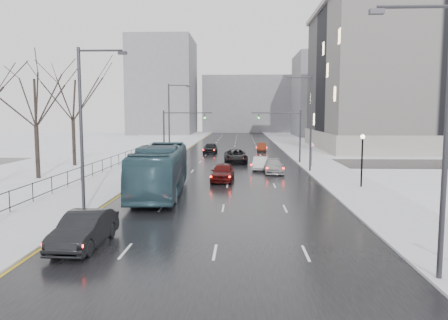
# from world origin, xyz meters

# --- Properties ---
(road) EXTENTS (16.00, 150.00, 0.04)m
(road) POSITION_xyz_m (0.00, 60.00, 0.02)
(road) COLOR black
(road) RESTS_ON ground
(cross_road) EXTENTS (130.00, 10.00, 0.04)m
(cross_road) POSITION_xyz_m (0.00, 48.00, 0.02)
(cross_road) COLOR black
(cross_road) RESTS_ON ground
(sidewalk_left) EXTENTS (5.00, 150.00, 0.16)m
(sidewalk_left) POSITION_xyz_m (-10.50, 60.00, 0.08)
(sidewalk_left) COLOR silver
(sidewalk_left) RESTS_ON ground
(sidewalk_right) EXTENTS (5.00, 150.00, 0.16)m
(sidewalk_right) POSITION_xyz_m (10.50, 60.00, 0.08)
(sidewalk_right) COLOR silver
(sidewalk_right) RESTS_ON ground
(park_strip) EXTENTS (14.00, 150.00, 0.12)m
(park_strip) POSITION_xyz_m (-20.00, 60.00, 0.06)
(park_strip) COLOR white
(park_strip) RESTS_ON ground
(tree_park_d) EXTENTS (8.75, 8.75, 12.50)m
(tree_park_d) POSITION_xyz_m (-17.80, 34.00, 0.00)
(tree_park_d) COLOR black
(tree_park_d) RESTS_ON ground
(tree_park_e) EXTENTS (9.45, 9.45, 13.50)m
(tree_park_e) POSITION_xyz_m (-18.20, 44.00, 0.00)
(tree_park_e) COLOR black
(tree_park_e) RESTS_ON ground
(iron_fence) EXTENTS (0.06, 70.00, 1.30)m
(iron_fence) POSITION_xyz_m (-13.00, 30.00, 0.91)
(iron_fence) COLOR black
(iron_fence) RESTS_ON sidewalk_left
(streetlight_r_near) EXTENTS (2.95, 0.25, 10.00)m
(streetlight_r_near) POSITION_xyz_m (8.17, 10.00, 5.62)
(streetlight_r_near) COLOR #2D2D33
(streetlight_r_near) RESTS_ON ground
(streetlight_r_mid) EXTENTS (2.95, 0.25, 10.00)m
(streetlight_r_mid) POSITION_xyz_m (8.17, 40.00, 5.62)
(streetlight_r_mid) COLOR #2D2D33
(streetlight_r_mid) RESTS_ON ground
(streetlight_l_near) EXTENTS (2.95, 0.25, 10.00)m
(streetlight_l_near) POSITION_xyz_m (-8.17, 20.00, 5.62)
(streetlight_l_near) COLOR #2D2D33
(streetlight_l_near) RESTS_ON ground
(streetlight_l_far) EXTENTS (2.95, 0.25, 10.00)m
(streetlight_l_far) POSITION_xyz_m (-8.17, 52.00, 5.62)
(streetlight_l_far) COLOR #2D2D33
(streetlight_l_far) RESTS_ON ground
(lamppost_r_mid) EXTENTS (0.36, 0.36, 4.28)m
(lamppost_r_mid) POSITION_xyz_m (11.00, 30.00, 2.94)
(lamppost_r_mid) COLOR black
(lamppost_r_mid) RESTS_ON sidewalk_right
(mast_signal_right) EXTENTS (6.10, 0.33, 6.50)m
(mast_signal_right) POSITION_xyz_m (7.33, 48.00, 4.11)
(mast_signal_right) COLOR #2D2D33
(mast_signal_right) RESTS_ON ground
(mast_signal_left) EXTENTS (6.10, 0.33, 6.50)m
(mast_signal_left) POSITION_xyz_m (-7.33, 48.00, 4.11)
(mast_signal_left) COLOR #2D2D33
(mast_signal_left) RESTS_ON ground
(no_uturn_sign) EXTENTS (0.60, 0.06, 2.70)m
(no_uturn_sign) POSITION_xyz_m (9.20, 44.00, 2.30)
(no_uturn_sign) COLOR #2D2D33
(no_uturn_sign) RESTS_ON sidewalk_right
(civic_building) EXTENTS (41.00, 31.00, 24.80)m
(civic_building) POSITION_xyz_m (35.00, 72.00, 11.21)
(civic_building) COLOR gray
(civic_building) RESTS_ON ground
(bldg_far_right) EXTENTS (24.00, 20.00, 22.00)m
(bldg_far_right) POSITION_xyz_m (28.00, 115.00, 11.00)
(bldg_far_right) COLOR slate
(bldg_far_right) RESTS_ON ground
(bldg_far_left) EXTENTS (18.00, 22.00, 28.00)m
(bldg_far_left) POSITION_xyz_m (-22.00, 125.00, 14.00)
(bldg_far_left) COLOR slate
(bldg_far_left) RESTS_ON ground
(bldg_far_center) EXTENTS (30.00, 18.00, 18.00)m
(bldg_far_center) POSITION_xyz_m (4.00, 140.00, 9.00)
(bldg_far_center) COLOR slate
(bldg_far_center) RESTS_ON ground
(sedan_left_near) EXTENTS (1.90, 4.97, 1.62)m
(sedan_left_near) POSITION_xyz_m (-6.04, 13.57, 0.85)
(sedan_left_near) COLOR black
(sedan_left_near) RESTS_ON road
(bus) EXTENTS (3.87, 13.47, 3.71)m
(bus) POSITION_xyz_m (-4.96, 26.81, 1.89)
(bus) COLOR #2B4854
(bus) RESTS_ON road
(sedan_center_near) EXTENTS (2.17, 4.95, 1.66)m
(sedan_center_near) POSITION_xyz_m (-0.50, 33.23, 0.87)
(sedan_center_near) COLOR #440C0B
(sedan_center_near) RESTS_ON road
(sedan_right_near) EXTENTS (2.01, 4.41, 1.40)m
(sedan_right_near) POSITION_xyz_m (3.26, 41.39, 0.74)
(sedan_right_near) COLOR silver
(sedan_right_near) RESTS_ON road
(sedan_right_cross) EXTENTS (3.09, 6.06, 1.64)m
(sedan_right_cross) POSITION_xyz_m (0.50, 48.10, 0.86)
(sedan_right_cross) COLOR black
(sedan_right_cross) RESTS_ON road
(sedan_right_far) EXTENTS (1.98, 4.76, 1.37)m
(sedan_right_far) POSITION_xyz_m (4.50, 38.85, 0.73)
(sedan_right_far) COLOR #959498
(sedan_right_far) RESTS_ON road
(sedan_center_far) EXTENTS (2.12, 4.88, 1.64)m
(sedan_center_far) POSITION_xyz_m (-3.50, 60.20, 0.86)
(sedan_center_far) COLOR black
(sedan_center_far) RESTS_ON road
(sedan_right_distant) EXTENTS (1.63, 4.19, 1.36)m
(sedan_right_distant) POSITION_xyz_m (4.50, 64.60, 0.72)
(sedan_right_distant) COLOR #5F2010
(sedan_right_distant) RESTS_ON road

